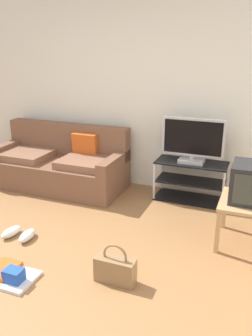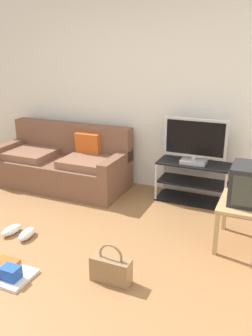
% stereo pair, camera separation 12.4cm
% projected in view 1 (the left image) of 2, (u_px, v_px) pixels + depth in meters
% --- Properties ---
extents(ground_plane, '(9.00, 9.80, 0.02)m').
position_uv_depth(ground_plane, '(30.00, 277.00, 3.11)').
color(ground_plane, olive).
extents(wall_back, '(9.00, 0.10, 2.70)m').
position_uv_depth(wall_back, '(130.00, 89.00, 4.81)').
color(wall_back, silver).
rests_on(wall_back, ground_plane).
extents(couch, '(1.88, 0.84, 0.85)m').
position_uv_depth(couch, '(60.00, 164.00, 5.01)').
color(couch, brown).
rests_on(couch, ground_plane).
extents(tv_stand, '(0.90, 0.40, 0.52)m').
position_uv_depth(tv_stand, '(191.00, 181.00, 4.56)').
color(tv_stand, black).
rests_on(tv_stand, ground_plane).
extents(flat_tv, '(0.77, 0.22, 0.57)m').
position_uv_depth(flat_tv, '(193.00, 141.00, 4.37)').
color(flat_tv, '#B2B2B7').
rests_on(flat_tv, tv_stand).
extents(side_table, '(0.60, 0.60, 0.47)m').
position_uv_depth(side_table, '(251.00, 207.00, 3.47)').
color(side_table, tan).
rests_on(side_table, ground_plane).
extents(handbag, '(0.35, 0.13, 0.36)m').
position_uv_depth(handbag, '(115.00, 269.00, 2.99)').
color(handbag, olive).
rests_on(handbag, ground_plane).
extents(sneakers_pair, '(0.35, 0.27, 0.09)m').
position_uv_depth(sneakers_pair, '(19.00, 234.00, 3.71)').
color(sneakers_pair, white).
rests_on(sneakers_pair, ground_plane).
extents(floor_tray, '(0.46, 0.34, 0.14)m').
position_uv_depth(floor_tray, '(9.00, 274.00, 3.06)').
color(floor_tray, silver).
rests_on(floor_tray, ground_plane).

